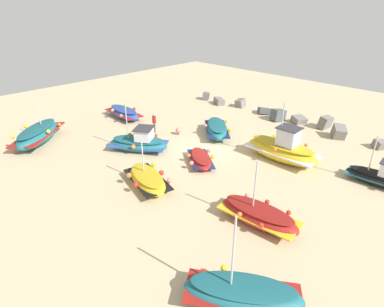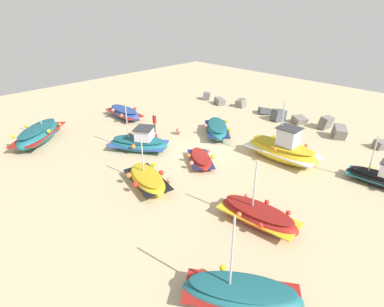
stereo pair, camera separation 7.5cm
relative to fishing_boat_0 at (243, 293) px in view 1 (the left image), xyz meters
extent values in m
plane|color=#C6B289|center=(-9.97, 8.79, -0.52)|extent=(56.04, 56.04, 0.00)
ellipsoid|color=#1E6670|center=(0.00, 0.00, -0.05)|extent=(4.61, 3.83, 0.95)
cube|color=maroon|center=(0.00, 0.00, 0.00)|extent=(4.49, 3.78, 0.08)
ellipsoid|color=#1A565F|center=(0.00, 0.00, 0.35)|extent=(4.05, 3.37, 0.16)
cylinder|color=#B7B7BC|center=(-0.38, -0.26, 1.97)|extent=(0.08, 0.08, 3.08)
sphere|color=yellow|center=(-1.15, 0.28, 0.23)|extent=(0.27, 0.27, 0.27)
ellipsoid|color=gold|center=(-5.11, 11.60, 0.13)|extent=(5.39, 2.04, 1.37)
cube|color=white|center=(-5.11, 11.60, 0.20)|extent=(5.18, 2.08, 0.16)
ellipsoid|color=gold|center=(-5.11, 11.60, 0.69)|extent=(4.74, 1.77, 0.26)
cube|color=silver|center=(-4.77, 11.61, 1.40)|extent=(1.32, 1.20, 1.21)
cube|color=#333338|center=(-4.77, 11.61, 2.03)|extent=(1.54, 1.39, 0.06)
cylinder|color=#B7B7BC|center=(-5.38, 11.60, 2.24)|extent=(0.08, 0.08, 2.90)
sphere|color=yellow|center=(-6.38, 12.64, 0.63)|extent=(0.25, 0.25, 0.25)
sphere|color=orange|center=(-5.09, 10.55, 0.70)|extent=(0.25, 0.25, 0.25)
sphere|color=orange|center=(-3.87, 12.69, 0.69)|extent=(0.25, 0.25, 0.25)
ellipsoid|color=gold|center=(-9.18, 2.70, -0.12)|extent=(4.25, 2.62, 0.86)
cube|color=black|center=(-9.18, 2.70, -0.07)|extent=(4.11, 2.62, 0.11)
ellipsoid|color=gold|center=(-9.18, 2.70, 0.23)|extent=(3.74, 2.29, 0.17)
cylinder|color=#B7B7BC|center=(-9.66, 2.82, 1.39)|extent=(0.08, 0.08, 2.19)
sphere|color=yellow|center=(-10.01, 3.91, 0.16)|extent=(0.34, 0.34, 0.34)
sphere|color=orange|center=(-9.96, 1.91, 0.21)|extent=(0.34, 0.34, 0.34)
sphere|color=red|center=(-8.94, 3.63, 0.10)|extent=(0.34, 0.34, 0.34)
sphere|color=red|center=(-8.88, 1.63, 0.15)|extent=(0.34, 0.34, 0.34)
sphere|color=#EA7F75|center=(-7.86, 3.36, 0.12)|extent=(0.34, 0.34, 0.34)
ellipsoid|color=#2D4C9E|center=(-20.73, 8.84, -0.05)|extent=(4.60, 1.94, 0.99)
cube|color=maroon|center=(-20.73, 8.84, 0.00)|extent=(4.43, 1.98, 0.11)
ellipsoid|color=navy|center=(-20.73, 8.84, 0.36)|extent=(4.05, 1.69, 0.18)
sphere|color=orange|center=(-19.60, 7.81, 0.23)|extent=(0.32, 0.32, 0.32)
sphere|color=red|center=(-20.28, 9.79, 0.26)|extent=(0.32, 0.32, 0.32)
sphere|color=#EA7F75|center=(-21.18, 7.89, 0.38)|extent=(0.32, 0.32, 0.32)
sphere|color=yellow|center=(-21.86, 9.87, 0.21)|extent=(0.32, 0.32, 0.32)
ellipsoid|color=#1E6670|center=(-11.41, 11.87, 0.00)|extent=(4.27, 4.18, 1.07)
cube|color=navy|center=(-11.41, 11.87, 0.05)|extent=(4.19, 4.10, 0.11)
ellipsoid|color=#1A565F|center=(-11.41, 11.87, 0.44)|extent=(3.75, 3.67, 0.19)
sphere|color=yellow|center=(-11.47, 13.25, 0.36)|extent=(0.29, 0.29, 0.29)
sphere|color=#EA7F75|center=(-12.08, 11.17, 0.37)|extent=(0.29, 0.29, 0.29)
sphere|color=yellow|center=(-10.03, 11.88, 0.33)|extent=(0.29, 0.29, 0.29)
ellipsoid|color=#1E6670|center=(-20.66, 0.63, 0.12)|extent=(5.21, 5.52, 1.45)
cube|color=maroon|center=(-20.66, 0.63, 0.19)|extent=(5.06, 5.35, 0.27)
ellipsoid|color=#1A565F|center=(-20.66, 0.63, 0.66)|extent=(4.53, 4.81, 0.35)
cylinder|color=#B7B7BC|center=(-21.15, 1.18, 1.73)|extent=(0.08, 0.08, 1.93)
sphere|color=orange|center=(-20.70, 2.47, 0.51)|extent=(0.29, 0.29, 0.29)
sphere|color=yellow|center=(-21.86, 0.20, 0.64)|extent=(0.29, 0.29, 0.29)
sphere|color=yellow|center=(-19.46, 1.05, 0.66)|extent=(0.29, 0.29, 0.29)
sphere|color=yellow|center=(-20.63, -1.22, 0.52)|extent=(0.29, 0.29, 0.29)
ellipsoid|color=maroon|center=(-2.24, 4.40, -0.05)|extent=(4.41, 1.97, 0.99)
cube|color=gold|center=(-2.24, 4.40, 0.00)|extent=(4.25, 2.00, 0.11)
ellipsoid|color=maroon|center=(-2.24, 4.40, 0.36)|extent=(3.88, 1.72, 0.18)
cylinder|color=#B7B7BC|center=(-2.59, 4.37, 1.72)|extent=(0.08, 0.08, 2.57)
sphere|color=#EA7F75|center=(-3.52, 5.17, 0.22)|extent=(0.25, 0.25, 0.25)
sphere|color=orange|center=(-2.76, 3.47, 0.29)|extent=(0.25, 0.25, 0.25)
sphere|color=red|center=(-2.32, 5.28, 0.34)|extent=(0.25, 0.25, 0.25)
sphere|color=red|center=(-1.56, 3.58, 0.23)|extent=(0.25, 0.25, 0.25)
sphere|color=red|center=(-1.13, 5.39, 0.22)|extent=(0.25, 0.25, 0.25)
ellipsoid|color=maroon|center=(-8.89, 7.19, -0.22)|extent=(3.47, 3.02, 0.69)
cube|color=navy|center=(-8.89, 7.19, -0.19)|extent=(3.38, 2.96, 0.13)
ellipsoid|color=maroon|center=(-8.89, 7.19, 0.03)|extent=(3.04, 2.64, 0.17)
sphere|color=#EA7F75|center=(-8.66, 6.04, 0.00)|extent=(0.31, 0.31, 0.31)
sphere|color=yellow|center=(-8.20, 7.68, 0.05)|extent=(0.31, 0.31, 0.31)
sphere|color=orange|center=(-9.59, 6.69, -0.01)|extent=(0.31, 0.31, 0.31)
sphere|color=#EA7F75|center=(-9.13, 8.34, -0.02)|extent=(0.31, 0.31, 0.31)
ellipsoid|color=black|center=(0.90, 12.83, -0.13)|extent=(3.86, 1.51, 0.83)
cube|color=#1E6670|center=(0.90, 12.83, -0.09)|extent=(3.71, 1.52, 0.11)
ellipsoid|color=black|center=(0.90, 12.83, 0.20)|extent=(3.40, 1.30, 0.17)
cylinder|color=#B7B7BC|center=(0.28, 12.79, 1.43)|extent=(0.08, 0.08, 2.34)
sphere|color=yellow|center=(0.19, 13.51, 0.11)|extent=(0.28, 0.28, 0.28)
ellipsoid|color=#1E6670|center=(-13.76, 5.43, -0.06)|extent=(4.79, 4.02, 1.07)
cube|color=#2D4C9E|center=(-13.76, 5.43, -0.01)|extent=(4.65, 3.93, 0.21)
ellipsoid|color=#1A565F|center=(-13.76, 5.43, 0.34)|extent=(4.19, 3.49, 0.27)
cube|color=silver|center=(-13.32, 5.71, 0.84)|extent=(1.69, 1.74, 0.86)
cube|color=#333338|center=(-13.32, 5.71, 1.31)|extent=(1.96, 2.02, 0.06)
cylinder|color=#B7B7BC|center=(-14.41, 5.00, 1.78)|extent=(0.08, 0.08, 2.74)
sphere|color=orange|center=(-15.20, 5.71, 0.23)|extent=(0.34, 0.34, 0.34)
sphere|color=orange|center=(-13.20, 4.57, 0.21)|extent=(0.34, 0.34, 0.34)
sphere|color=red|center=(-13.44, 6.86, 0.31)|extent=(0.34, 0.34, 0.34)
cylinder|color=brown|center=(-15.62, 8.54, -0.10)|extent=(0.14, 0.14, 0.86)
cylinder|color=brown|center=(-15.76, 8.63, -0.10)|extent=(0.14, 0.14, 0.86)
cylinder|color=maroon|center=(-15.69, 8.58, 0.64)|extent=(0.32, 0.32, 0.62)
sphere|color=tan|center=(-15.69, 8.58, 1.06)|extent=(0.22, 0.22, 0.22)
cube|color=slate|center=(-19.26, 19.16, -0.11)|extent=(1.13, 1.18, 0.96)
cube|color=slate|center=(-16.98, 18.82, -0.19)|extent=(1.60, 1.36, 0.85)
cube|color=slate|center=(-14.73, 19.69, -0.11)|extent=(1.03, 1.23, 1.05)
cube|color=#4C5156|center=(-11.67, 19.68, -0.25)|extent=(1.65, 1.71, 0.90)
cube|color=#4C5156|center=(-9.64, 18.80, 0.00)|extent=(1.26, 1.56, 1.26)
cube|color=slate|center=(-7.82, 19.53, -0.23)|extent=(1.53, 1.49, 0.83)
cube|color=slate|center=(-5.52, 19.92, 0.02)|extent=(1.08, 1.40, 1.30)
cube|color=slate|center=(-3.79, 18.61, -0.04)|extent=(1.61, 1.69, 1.29)
cube|color=slate|center=(-0.60, 18.84, -0.23)|extent=(1.36, 1.33, 0.85)
cylinder|color=#3F3F42|center=(-13.80, 9.67, -0.45)|extent=(0.08, 0.08, 0.14)
sphere|color=#EA7F75|center=(-13.80, 9.67, -0.13)|extent=(0.50, 0.50, 0.50)
camera|label=1|loc=(4.31, -7.06, 9.77)|focal=29.02mm
camera|label=2|loc=(4.36, -7.01, 9.77)|focal=29.02mm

